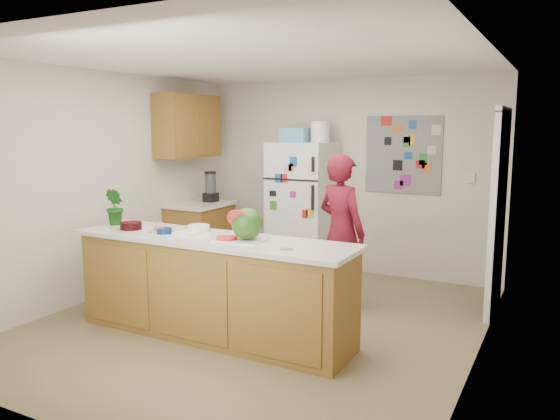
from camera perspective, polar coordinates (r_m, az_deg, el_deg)
The scene contains 26 objects.
floor at distance 5.47m, azimuth -2.09°, elevation -11.70°, with size 4.00×4.50×0.02m, color brown.
wall_back at distance 7.20m, azimuth 6.92°, elevation 3.50°, with size 4.00×0.02×2.50m, color beige.
wall_left at distance 6.41m, azimuth -17.93°, elevation 2.50°, with size 0.02×4.50×2.50m, color beige.
wall_right at distance 4.51m, azimuth 20.50°, elevation -0.08°, with size 0.02×4.50×2.50m, color beige.
ceiling at distance 5.16m, azimuth -2.25°, elevation 15.54°, with size 4.00×4.50×0.02m, color white.
doorway at distance 5.97m, azimuth 22.01°, elevation -0.36°, with size 0.03×0.85×2.04m, color black.
peninsula_base at distance 5.03m, azimuth -7.00°, elevation -8.20°, with size 2.60×0.62×0.88m, color brown.
peninsula_top at distance 4.91m, azimuth -7.10°, elevation -3.06°, with size 2.68×0.70×0.04m, color silver.
side_counter_base at distance 7.33m, azimuth -8.28°, elevation -2.92°, with size 0.60×0.80×0.86m, color brown.
side_counter_top at distance 7.25m, azimuth -8.36°, elevation 0.57°, with size 0.64×0.84×0.04m, color silver.
upper_cabinets at distance 7.22m, azimuth -9.62°, elevation 8.63°, with size 0.35×1.00×0.80m, color brown.
refrigerator at distance 7.07m, azimuth 2.34°, elevation 0.20°, with size 0.75×0.70×1.70m, color silver.
fridge_top_bin at distance 7.04m, azimuth 1.65°, elevation 7.85°, with size 0.35×0.28×0.18m, color #5999B2.
photo_collage at distance 6.92m, azimuth 12.72°, elevation 5.64°, with size 0.95×0.01×0.95m, color slate.
person at distance 5.72m, azimuth 6.42°, elevation -2.26°, with size 0.59×0.39×1.62m, color maroon.
blender_appliance at distance 7.34m, azimuth -7.26°, elevation 2.34°, with size 0.14×0.14×0.38m, color black.
cutting_board at distance 4.74m, azimuth -4.18°, elevation -3.13°, with size 0.42×0.32×0.01m, color white.
watermelon at distance 4.70m, azimuth -3.45°, elevation -1.44°, with size 0.28×0.28×0.28m, color #175110.
watermelon_slice at distance 4.75m, azimuth -5.58°, elevation -2.90°, with size 0.18×0.18×0.02m, color #E33555.
cherry_bowl at distance 5.42m, azimuth -15.31°, elevation -1.59°, with size 0.20×0.20×0.07m, color black.
white_bowl at distance 5.19m, azimuth -8.52°, elevation -1.89°, with size 0.21×0.21×0.06m, color white.
cobalt_bowl at distance 5.14m, azimuth -11.99°, elevation -2.13°, with size 0.14×0.14×0.05m, color navy.
plate at distance 5.25m, azimuth -12.36°, elevation -2.12°, with size 0.22×0.22×0.02m, color #C7B197.
paper_towel at distance 5.07m, azimuth -9.82°, elevation -2.41°, with size 0.19×0.17×0.02m, color silver.
keys at distance 4.37m, azimuth 0.66°, elevation -4.12°, with size 0.10×0.04×0.01m, color gray.
potted_plant at distance 5.68m, azimuth -16.82°, elevation 0.34°, with size 0.20×0.16×0.37m, color #154112.
Camera 1 is at (2.57, -4.43, 1.90)m, focal length 35.00 mm.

